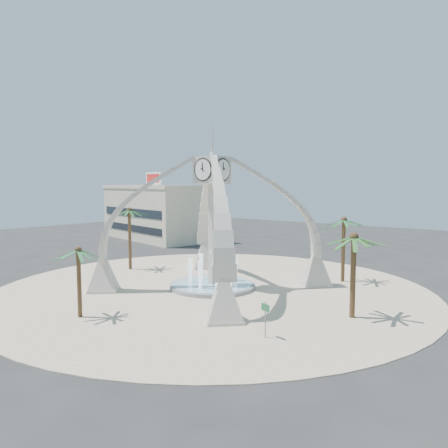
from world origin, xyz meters
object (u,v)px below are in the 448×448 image
Objects in this scene: clock_tower at (212,220)px; palm_west at (129,211)px; street_sign at (265,312)px; palm_east at (354,238)px; palm_north at (344,221)px; fountain at (212,285)px; palm_south at (78,251)px.

clock_tower reaches higher than palm_west.
street_sign is (11.26, -8.17, -4.78)m from clock_tower.
palm_north is at bearing 116.58° from palm_east.
clock_tower is 13.92m from palm_east.
palm_west is at bearing 175.50° from fountain.
palm_west is (-13.17, 1.04, 0.20)m from clock_tower.
palm_north is (8.46, 10.20, 5.86)m from fountain.
palm_south is at bearing -140.68° from street_sign.
fountain is at bearing -4.50° from palm_west.
palm_east is at bearing 38.31° from palm_south.
palm_west is 23.50m from palm_north.
fountain is at bearing 177.32° from palm_east.
palm_south reaches higher than fountain.
palm_south is at bearing -50.80° from palm_west.
clock_tower is at bearing -4.50° from palm_west.
palm_south is (11.44, -14.03, -1.78)m from palm_west.
clock_tower is 2.38× the size of palm_west.
palm_west is (-27.06, 1.69, 0.81)m from palm_east.
street_sign is at bearing -81.32° from palm_north.
palm_west reaches higher than palm_east.
palm_east is (13.89, -0.65, 5.59)m from fountain.
palm_south is (-10.19, -23.19, -1.23)m from palm_north.
clock_tower is 14.71m from street_sign.
palm_east is at bearing -3.57° from palm_west.
palm_west reaches higher than palm_north.
palm_west reaches higher than fountain.
palm_south is (-1.73, -12.99, 4.63)m from fountain.
palm_west is 18.19m from palm_south.
street_sign is (12.99, 4.82, -3.21)m from palm_south.
palm_east is 8.99m from street_sign.
palm_west is 1.08× the size of palm_north.
clock_tower is at bearing -129.67° from palm_north.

